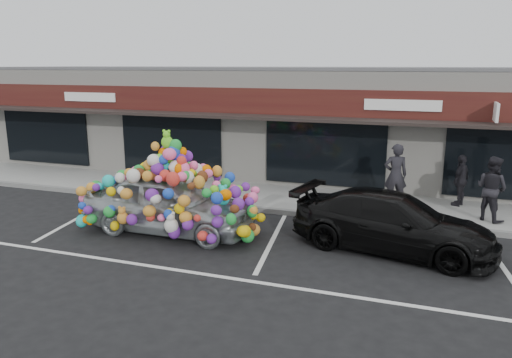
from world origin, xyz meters
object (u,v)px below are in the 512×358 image
(pedestrian_a, at_px, (395,175))
(pedestrian_c, at_px, (461,180))
(pedestrian_b, at_px, (492,189))
(toy_car, at_px, (169,197))
(black_sedan, at_px, (393,222))

(pedestrian_a, distance_m, pedestrian_c, 2.04)
(pedestrian_a, xyz_separation_m, pedestrian_b, (2.63, -0.61, -0.06))
(toy_car, relative_size, pedestrian_a, 2.54)
(toy_car, xyz_separation_m, pedestrian_b, (8.15, 3.49, 0.08))
(pedestrian_c, bearing_deg, pedestrian_a, -44.41)
(toy_car, xyz_separation_m, pedestrian_c, (7.42, 4.82, -0.03))
(pedestrian_b, distance_m, pedestrian_c, 1.52)
(pedestrian_c, bearing_deg, toy_car, -31.98)
(pedestrian_b, relative_size, pedestrian_c, 1.14)
(pedestrian_b, height_order, pedestrian_c, pedestrian_b)
(pedestrian_b, bearing_deg, pedestrian_a, 26.53)
(black_sedan, bearing_deg, pedestrian_b, -28.67)
(black_sedan, relative_size, pedestrian_a, 2.50)
(black_sedan, distance_m, pedestrian_c, 4.55)
(pedestrian_a, bearing_deg, pedestrian_c, -175.15)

